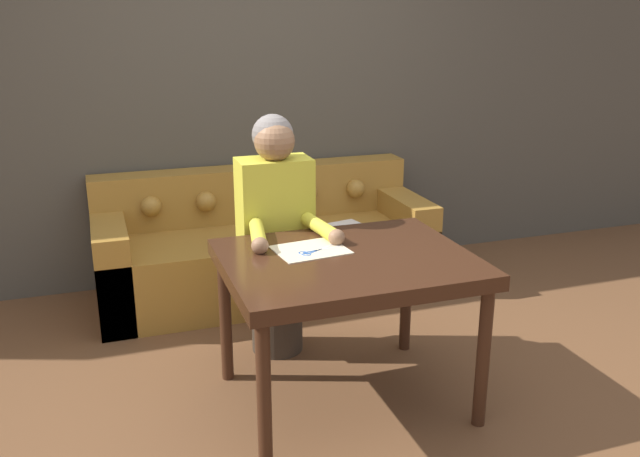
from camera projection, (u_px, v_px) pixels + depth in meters
ground_plane at (346, 396)px, 3.31m from camera, size 16.00×16.00×0.00m
wall_back at (251, 89)px, 4.56m from camera, size 8.00×0.06×2.60m
dining_table at (347, 273)px, 3.08m from camera, size 1.12×0.89×0.74m
couch at (264, 249)px, 4.48m from camera, size 2.14×0.81×0.80m
person at (276, 236)px, 3.57m from camera, size 0.45×0.62×1.30m
pattern_paper_main at (310, 250)px, 3.14m from camera, size 0.35×0.29×0.00m
scissors at (313, 252)px, 3.11m from camera, size 0.22×0.12×0.01m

